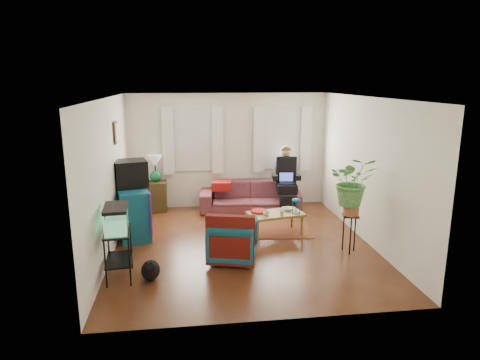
{
  "coord_description": "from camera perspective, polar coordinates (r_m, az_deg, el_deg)",
  "views": [
    {
      "loc": [
        -0.99,
        -7.14,
        2.89
      ],
      "look_at": [
        0.0,
        0.4,
        1.1
      ],
      "focal_mm": 32.0,
      "sensor_mm": 36.0,
      "label": 1
    }
  ],
  "objects": [
    {
      "name": "curtains_left",
      "position": [
        9.63,
        -6.3,
        5.18
      ],
      "size": [
        1.36,
        0.06,
        1.5
      ],
      "primitive_type": "cube",
      "color": "white",
      "rests_on": "wall_back"
    },
    {
      "name": "floor",
      "position": [
        7.76,
        0.39,
        -8.61
      ],
      "size": [
        4.5,
        5.0,
        0.01
      ],
      "primitive_type": "cube",
      "color": "#4F2B14",
      "rests_on": "ground"
    },
    {
      "name": "birdcage",
      "position": [
        8.14,
        7.49,
        -3.4
      ],
      "size": [
        0.2,
        0.2,
        0.3
      ],
      "primitive_type": null,
      "rotation": [
        0.0,
        0.0,
        0.2
      ],
      "color": "#115B6B",
      "rests_on": "coffee_table"
    },
    {
      "name": "cup_a",
      "position": [
        7.97,
        3.52,
        -4.44
      ],
      "size": [
        0.14,
        0.14,
        0.09
      ],
      "primitive_type": "imported",
      "rotation": [
        0.0,
        0.0,
        0.2
      ],
      "color": "white",
      "rests_on": "coffee_table"
    },
    {
      "name": "wall_front",
      "position": [
        5.0,
        4.34,
        -5.35
      ],
      "size": [
        4.5,
        0.01,
        2.6
      ],
      "primitive_type": "cube",
      "color": "silver",
      "rests_on": "floor"
    },
    {
      "name": "area_rug",
      "position": [
        8.75,
        2.51,
        -5.98
      ],
      "size": [
        2.17,
        1.82,
        0.01
      ],
      "primitive_type": "cube",
      "rotation": [
        0.0,
        0.0,
        -0.11
      ],
      "color": "maroon",
      "rests_on": "floor"
    },
    {
      "name": "potted_plant",
      "position": [
        7.34,
        14.75,
        -1.15
      ],
      "size": [
        0.88,
        0.81,
        0.84
      ],
      "primitive_type": "imported",
      "rotation": [
        0.0,
        0.0,
        -0.23
      ],
      "color": "#599947",
      "rests_on": "plant_stand"
    },
    {
      "name": "seated_person",
      "position": [
        9.63,
        6.16,
        -0.18
      ],
      "size": [
        0.63,
        0.74,
        1.33
      ],
      "primitive_type": null,
      "rotation": [
        0.0,
        0.0,
        -0.11
      ],
      "color": "black",
      "rests_on": "sofa"
    },
    {
      "name": "picture_frame",
      "position": [
        8.13,
        -16.19,
        6.09
      ],
      "size": [
        0.04,
        0.32,
        0.4
      ],
      "primitive_type": "cube",
      "color": "#3D2616",
      "rests_on": "wall_left"
    },
    {
      "name": "aquarium",
      "position": [
        6.46,
        -16.17,
        -4.94
      ],
      "size": [
        0.38,
        0.63,
        0.39
      ],
      "primitive_type": "cube",
      "rotation": [
        0.0,
        0.0,
        0.08
      ],
      "color": "#7FD899",
      "rests_on": "aquarium_stand"
    },
    {
      "name": "crt_tv",
      "position": [
        8.21,
        -14.34,
        0.84
      ],
      "size": [
        0.68,
        0.64,
        0.5
      ],
      "primitive_type": "cube",
      "rotation": [
        0.0,
        0.0,
        0.24
      ],
      "color": "black",
      "rests_on": "dresser"
    },
    {
      "name": "ceiling",
      "position": [
        7.21,
        0.42,
        10.94
      ],
      "size": [
        4.5,
        5.0,
        0.01
      ],
      "primitive_type": "cube",
      "color": "white",
      "rests_on": "wall_back"
    },
    {
      "name": "cup_b",
      "position": [
        8.02,
        5.58,
        -4.39
      ],
      "size": [
        0.11,
        0.11,
        0.09
      ],
      "primitive_type": "imported",
      "rotation": [
        0.0,
        0.0,
        0.2
      ],
      "color": "beige",
      "rests_on": "coffee_table"
    },
    {
      "name": "curtains_right",
      "position": [
        9.89,
        5.71,
        5.4
      ],
      "size": [
        1.36,
        0.06,
        1.5
      ],
      "primitive_type": "cube",
      "color": "white",
      "rests_on": "wall_back"
    },
    {
      "name": "black_cat",
      "position": [
        6.57,
        -11.85,
        -11.43
      ],
      "size": [
        0.29,
        0.43,
        0.36
      ],
      "primitive_type": "ellipsoid",
      "rotation": [
        0.0,
        0.0,
        -0.04
      ],
      "color": "black",
      "rests_on": "floor"
    },
    {
      "name": "window_left",
      "position": [
        9.71,
        -6.31,
        5.25
      ],
      "size": [
        1.08,
        0.04,
        1.38
      ],
      "primitive_type": "cube",
      "color": "white",
      "rests_on": "wall_back"
    },
    {
      "name": "armchair",
      "position": [
        7.01,
        -0.96,
        -7.74
      ],
      "size": [
        0.89,
        0.86,
        0.76
      ],
      "primitive_type": "imported",
      "rotation": [
        0.0,
        0.0,
        2.89
      ],
      "color": "#12676F",
      "rests_on": "floor"
    },
    {
      "name": "sofa",
      "position": [
        9.62,
        1.36,
        -1.53
      ],
      "size": [
        2.31,
        1.11,
        0.87
      ],
      "primitive_type": "imported",
      "rotation": [
        0.0,
        0.0,
        -0.11
      ],
      "color": "brown",
      "rests_on": "floor"
    },
    {
      "name": "serape_throw",
      "position": [
        6.68,
        -1.31,
        -7.36
      ],
      "size": [
        0.78,
        0.36,
        0.63
      ],
      "primitive_type": "cube",
      "rotation": [
        0.0,
        0.0,
        -0.25
      ],
      "color": "#9E0A0A",
      "rests_on": "armchair"
    },
    {
      "name": "table_lamp",
      "position": [
        9.68,
        -11.24,
        1.45
      ],
      "size": [
        0.34,
        0.34,
        0.61
      ],
      "primitive_type": null,
      "rotation": [
        0.0,
        0.0,
        0.0
      ],
      "color": "white",
      "rests_on": "side_table"
    },
    {
      "name": "side_table",
      "position": [
        9.82,
        -11.08,
        -2.09
      ],
      "size": [
        0.46,
        0.46,
        0.67
      ],
      "primitive_type": "cube",
      "rotation": [
        0.0,
        0.0,
        0.0
      ],
      "color": "#432B19",
      "rests_on": "floor"
    },
    {
      "name": "wall_back",
      "position": [
        9.82,
        -1.6,
        3.93
      ],
      "size": [
        4.5,
        0.01,
        2.6
      ],
      "primitive_type": "cube",
      "color": "silver",
      "rests_on": "floor"
    },
    {
      "name": "dresser",
      "position": [
        8.29,
        -14.11,
        -4.16
      ],
      "size": [
        0.75,
        1.13,
        0.94
      ],
      "primitive_type": "cube",
      "rotation": [
        0.0,
        0.0,
        0.24
      ],
      "color": "#126A6E",
      "rests_on": "floor"
    },
    {
      "name": "window_right",
      "position": [
        9.96,
        5.61,
        5.47
      ],
      "size": [
        1.08,
        0.04,
        1.38
      ],
      "primitive_type": "cube",
      "color": "white",
      "rests_on": "wall_back"
    },
    {
      "name": "aquarium_stand",
      "position": [
        6.65,
        -15.86,
        -9.56
      ],
      "size": [
        0.42,
        0.69,
        0.74
      ],
      "primitive_type": "cube",
      "rotation": [
        0.0,
        0.0,
        0.08
      ],
      "color": "black",
      "rests_on": "floor"
    },
    {
      "name": "bowl",
      "position": [
        8.34,
        6.3,
        -3.84
      ],
      "size": [
        0.24,
        0.24,
        0.05
      ],
      "primitive_type": "imported",
      "rotation": [
        0.0,
        0.0,
        0.2
      ],
      "color": "white",
      "rests_on": "coffee_table"
    },
    {
      "name": "coffee_table",
      "position": [
        8.22,
        4.76,
        -5.79
      ],
      "size": [
        1.12,
        0.75,
        0.43
      ],
      "primitive_type": "cube",
      "rotation": [
        0.0,
        0.0,
        0.2
      ],
      "color": "brown",
      "rests_on": "floor"
    },
    {
      "name": "wall_left",
      "position": [
        7.42,
        -17.08,
        0.28
      ],
      "size": [
        0.01,
        5.0,
        2.6
      ],
      "primitive_type": "cube",
      "color": "silver",
      "rests_on": "floor"
    },
    {
      "name": "wall_right",
      "position": [
        8.0,
        16.59,
        1.22
      ],
      "size": [
        0.01,
        5.0,
        2.6
      ],
      "primitive_type": "cube",
      "color": "silver",
      "rests_on": "floor"
    },
    {
      "name": "snack_tray",
      "position": [
        8.17,
        2.59,
        -4.19
      ],
      "size": [
        0.37,
        0.37,
        0.04
      ],
      "primitive_type": "cylinder",
      "rotation": [
        0.0,
        0.0,
        0.2
      ],
      "color": "#B21414",
      "rests_on": "coffee_table"
    },
    {
      "name": "plant_stand",
      "position": [
        7.57,
        14.39,
        -6.94
      ],
      "size": [
        0.34,
        0.34,
        0.66
      ],
      "primitive_type": "cube",
      "rotation": [
        0.0,
        0.0,
        -0.23
      ],
      "color": "black",
      "rests_on": "floor"
    }
  ]
}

